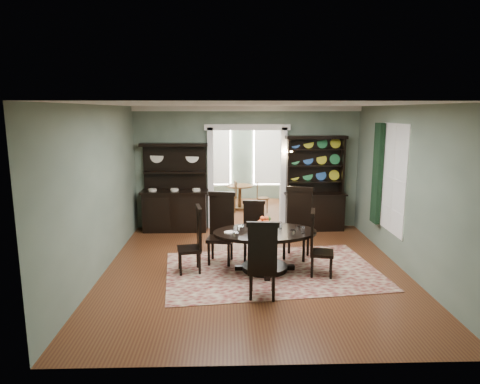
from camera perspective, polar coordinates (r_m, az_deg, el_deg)
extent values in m
cube|color=brown|center=(8.03, 1.92, -10.39)|extent=(5.50, 6.00, 0.01)
cube|color=silver|center=(7.49, 2.07, 11.58)|extent=(5.50, 6.00, 0.01)
cube|color=gray|center=(7.93, -18.25, 0.10)|extent=(0.01, 6.00, 3.00)
cube|color=gray|center=(8.26, 21.39, 0.31)|extent=(0.01, 6.00, 3.00)
cube|color=gray|center=(4.71, 4.35, -6.51)|extent=(5.50, 0.01, 3.00)
cube|color=gray|center=(10.65, -8.92, 3.14)|extent=(1.85, 0.01, 3.00)
cube|color=gray|center=(10.82, 10.67, 3.20)|extent=(1.85, 0.01, 3.00)
cube|color=gray|center=(10.48, 0.97, 10.00)|extent=(1.80, 0.01, 0.50)
cube|color=white|center=(10.43, 0.99, 11.04)|extent=(5.50, 0.10, 0.12)
cube|color=brown|center=(12.57, 0.56, -2.53)|extent=(3.50, 3.50, 0.01)
cube|color=silver|center=(12.23, 0.58, 11.29)|extent=(3.50, 3.50, 0.01)
cube|color=gray|center=(12.37, -7.58, 4.23)|extent=(0.01, 3.50, 3.00)
cube|color=gray|center=(12.50, 8.63, 4.28)|extent=(0.01, 3.50, 3.00)
cube|color=gray|center=(14.05, 0.28, 5.11)|extent=(3.50, 0.01, 3.00)
cube|color=white|center=(13.99, -3.20, 5.28)|extent=(1.05, 0.06, 2.20)
cube|color=white|center=(14.05, 3.77, 5.29)|extent=(1.05, 0.06, 2.20)
cube|color=white|center=(10.61, -3.92, 1.85)|extent=(0.14, 0.25, 2.50)
cube|color=white|center=(10.69, 5.77, 1.89)|extent=(0.14, 0.25, 2.50)
cube|color=white|center=(10.49, 0.97, 8.64)|extent=(2.08, 0.25, 0.14)
cube|color=white|center=(8.79, 19.86, 1.67)|extent=(0.02, 1.10, 2.00)
cube|color=white|center=(8.79, 19.77, 1.67)|extent=(0.01, 1.22, 2.12)
cube|color=black|center=(9.39, 17.85, 2.34)|extent=(0.10, 0.35, 2.10)
cube|color=#B78631|center=(10.54, 6.16, 5.05)|extent=(0.08, 0.05, 0.18)
sphere|color=#FFD88C|center=(10.38, 5.73, 5.41)|extent=(0.07, 0.07, 0.07)
sphere|color=#FFD88C|center=(10.40, 6.83, 5.40)|extent=(0.07, 0.07, 0.07)
cube|color=maroon|center=(8.00, 4.33, -10.41)|extent=(4.10, 2.92, 0.01)
ellipsoid|color=black|center=(7.80, 3.36, -5.41)|extent=(1.97, 1.33, 0.05)
cylinder|color=black|center=(7.81, 3.36, -5.66)|extent=(1.87, 1.87, 0.03)
cylinder|color=black|center=(7.91, 3.34, -7.80)|extent=(0.24, 0.24, 0.66)
cylinder|color=black|center=(8.02, 3.31, -10.02)|extent=(0.84, 0.84, 0.10)
cylinder|color=silver|center=(7.85, 3.57, -4.92)|extent=(0.30, 0.30, 0.05)
cube|color=black|center=(8.23, -2.65, -6.26)|extent=(0.55, 0.53, 0.06)
cube|color=black|center=(8.32, -2.42, -3.08)|extent=(0.49, 0.13, 0.82)
cube|color=black|center=(8.23, -2.45, -0.24)|extent=(0.53, 0.15, 0.08)
cylinder|color=black|center=(8.16, -4.18, -8.21)|extent=(0.05, 0.05, 0.48)
cylinder|color=black|center=(8.10, -1.53, -8.34)|extent=(0.05, 0.05, 0.48)
cylinder|color=black|center=(8.52, -3.68, -7.39)|extent=(0.05, 0.05, 0.48)
cylinder|color=black|center=(8.45, -1.14, -7.51)|extent=(0.05, 0.05, 0.48)
cube|color=black|center=(8.42, 1.80, -6.38)|extent=(0.44, 0.43, 0.05)
cube|color=black|center=(8.50, 1.85, -3.73)|extent=(0.41, 0.08, 0.70)
cube|color=black|center=(8.41, 1.87, -1.38)|extent=(0.45, 0.10, 0.07)
cylinder|color=black|center=(8.34, 0.65, -8.03)|extent=(0.04, 0.04, 0.41)
cylinder|color=black|center=(8.33, 2.87, -8.07)|extent=(0.04, 0.04, 0.41)
cylinder|color=black|center=(8.64, 0.76, -7.35)|extent=(0.04, 0.04, 0.41)
cylinder|color=black|center=(8.64, 2.90, -7.38)|extent=(0.04, 0.04, 0.41)
cube|color=black|center=(8.57, 7.54, -5.56)|extent=(0.64, 0.63, 0.06)
cube|color=black|center=(8.66, 7.95, -2.42)|extent=(0.48, 0.24, 0.84)
cube|color=black|center=(8.57, 8.02, 0.40)|extent=(0.53, 0.28, 0.09)
cylinder|color=black|center=(8.50, 5.90, -7.40)|extent=(0.05, 0.05, 0.50)
cylinder|color=black|center=(8.42, 8.49, -7.66)|extent=(0.05, 0.05, 0.50)
cylinder|color=black|center=(8.86, 6.56, -6.65)|extent=(0.05, 0.05, 0.50)
cylinder|color=black|center=(8.78, 9.05, -6.89)|extent=(0.05, 0.05, 0.50)
cube|color=black|center=(7.85, -6.80, -7.59)|extent=(0.48, 0.49, 0.06)
cube|color=black|center=(7.75, -5.48, -4.90)|extent=(0.12, 0.43, 0.73)
cube|color=black|center=(7.66, -5.53, -2.20)|extent=(0.14, 0.47, 0.08)
cylinder|color=black|center=(8.07, -8.08, -8.73)|extent=(0.05, 0.05, 0.43)
cylinder|color=black|center=(7.75, -7.92, -9.55)|extent=(0.05, 0.05, 0.43)
cylinder|color=black|center=(8.09, -5.66, -8.61)|extent=(0.05, 0.05, 0.43)
cylinder|color=black|center=(7.77, -5.41, -9.43)|extent=(0.05, 0.05, 0.43)
cube|color=black|center=(7.78, 10.87, -8.00)|extent=(0.48, 0.50, 0.05)
cube|color=black|center=(7.67, 9.61, -5.38)|extent=(0.14, 0.42, 0.71)
cube|color=black|center=(7.58, 9.69, -2.74)|extent=(0.16, 0.46, 0.07)
cylinder|color=black|center=(7.70, 12.04, -9.90)|extent=(0.05, 0.05, 0.42)
cylinder|color=black|center=(8.00, 12.01, -9.08)|extent=(0.05, 0.05, 0.42)
cylinder|color=black|center=(7.69, 9.58, -9.81)|extent=(0.05, 0.05, 0.42)
cylinder|color=black|center=(8.00, 9.64, -8.99)|extent=(0.05, 0.05, 0.42)
cube|color=black|center=(6.82, 2.99, -10.26)|extent=(0.48, 0.46, 0.06)
cube|color=black|center=(6.50, 3.02, -7.67)|extent=(0.45, 0.09, 0.76)
cube|color=black|center=(6.39, 3.06, -4.34)|extent=(0.49, 0.11, 0.08)
cylinder|color=black|center=(7.07, 4.43, -11.46)|extent=(0.05, 0.05, 0.45)
cylinder|color=black|center=(7.07, 1.52, -11.43)|extent=(0.05, 0.05, 0.45)
cylinder|color=black|center=(6.74, 4.50, -12.59)|extent=(0.05, 0.05, 0.45)
cylinder|color=black|center=(6.74, 1.44, -12.57)|extent=(0.05, 0.05, 0.45)
cube|color=black|center=(10.55, -8.63, -2.58)|extent=(1.53, 0.53, 0.95)
cube|color=black|center=(10.45, -8.71, 0.06)|extent=(1.62, 0.58, 0.05)
cube|color=black|center=(10.56, -8.66, 3.32)|extent=(1.52, 0.09, 1.12)
cube|color=black|center=(10.48, -8.70, 2.63)|extent=(1.48, 0.28, 0.04)
cube|color=black|center=(10.39, -8.82, 6.25)|extent=(1.62, 0.34, 0.08)
cube|color=black|center=(10.69, 9.90, -2.63)|extent=(1.40, 0.55, 0.89)
cube|color=black|center=(10.59, 9.98, -0.24)|extent=(1.50, 0.61, 0.04)
cube|color=black|center=(10.68, 9.89, 3.54)|extent=(1.38, 0.12, 1.34)
cube|color=black|center=(10.46, 6.39, 3.49)|extent=(0.06, 0.26, 1.38)
cube|color=black|center=(10.74, 13.51, 3.45)|extent=(0.06, 0.26, 1.38)
cube|color=black|center=(10.50, 10.14, 7.20)|extent=(1.49, 0.38, 0.08)
cube|color=black|center=(10.64, 9.93, 1.37)|extent=(1.39, 0.32, 0.03)
cube|color=black|center=(10.58, 10.00, 3.48)|extent=(1.39, 0.32, 0.03)
cube|color=black|center=(10.54, 10.07, 5.60)|extent=(1.39, 0.32, 0.03)
cylinder|color=brown|center=(12.65, -0.03, 0.82)|extent=(0.78, 0.78, 0.04)
cylinder|color=brown|center=(12.72, -0.03, -0.69)|extent=(0.10, 0.10, 0.68)
cylinder|color=brown|center=(12.79, -0.03, -2.15)|extent=(0.43, 0.43, 0.06)
cylinder|color=brown|center=(12.37, -1.39, -0.71)|extent=(0.38, 0.38, 0.04)
cube|color=brown|center=(12.34, -0.61, 0.39)|extent=(0.07, 0.34, 0.47)
cylinder|color=brown|center=(12.53, -2.06, -1.56)|extent=(0.03, 0.03, 0.43)
cylinder|color=brown|center=(12.27, -1.92, -1.83)|extent=(0.03, 0.03, 0.43)
cylinder|color=brown|center=(12.56, -0.86, -1.53)|extent=(0.03, 0.03, 0.43)
cylinder|color=brown|center=(12.30, -0.69, -1.79)|extent=(0.03, 0.03, 0.43)
cylinder|color=brown|center=(12.33, 3.07, -0.84)|extent=(0.36, 0.36, 0.04)
cube|color=brown|center=(12.28, 2.32, 0.20)|extent=(0.06, 0.33, 0.46)
cylinder|color=brown|center=(12.25, 3.65, -1.91)|extent=(0.03, 0.03, 0.41)
cylinder|color=brown|center=(12.49, 3.65, -1.65)|extent=(0.03, 0.03, 0.41)
cylinder|color=brown|center=(12.25, 2.46, -1.90)|extent=(0.03, 0.03, 0.41)
cylinder|color=brown|center=(12.50, 2.48, -1.64)|extent=(0.03, 0.03, 0.41)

